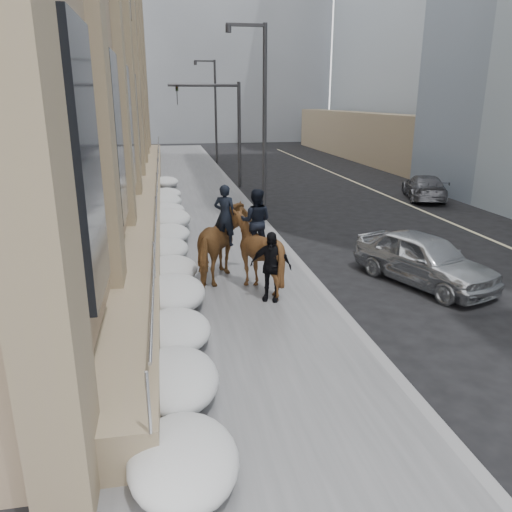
# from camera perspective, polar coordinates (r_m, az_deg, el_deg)

# --- Properties ---
(ground) EXTENTS (140.00, 140.00, 0.00)m
(ground) POSITION_cam_1_polar(r_m,az_deg,el_deg) (9.25, 0.28, -15.48)
(ground) COLOR black
(ground) RESTS_ON ground
(sidewalk) EXTENTS (5.00, 80.00, 0.12)m
(sidewalk) POSITION_cam_1_polar(r_m,az_deg,el_deg) (18.37, -5.51, 1.67)
(sidewalk) COLOR #4D4E50
(sidewalk) RESTS_ON ground
(curb) EXTENTS (0.24, 80.00, 0.12)m
(curb) POSITION_cam_1_polar(r_m,az_deg,el_deg) (18.76, 2.49, 2.07)
(curb) COLOR slate
(curb) RESTS_ON ground
(lane_line) EXTENTS (0.15, 70.00, 0.01)m
(lane_line) POSITION_cam_1_polar(r_m,az_deg,el_deg) (21.88, 23.08, 2.75)
(lane_line) COLOR #BFB78C
(lane_line) RESTS_ON ground
(limestone_building) EXTENTS (6.10, 44.00, 18.00)m
(limestone_building) POSITION_cam_1_polar(r_m,az_deg,el_deg) (28.12, -19.94, 24.41)
(limestone_building) COLOR #8B725B
(limestone_building) RESTS_ON ground
(bg_building_mid) EXTENTS (30.00, 12.00, 28.00)m
(bg_building_mid) POSITION_cam_1_polar(r_m,az_deg,el_deg) (68.44, -6.34, 24.87)
(bg_building_mid) COLOR slate
(bg_building_mid) RESTS_ON ground
(bg_building_far) EXTENTS (24.00, 12.00, 20.00)m
(bg_building_far) POSITION_cam_1_polar(r_m,az_deg,el_deg) (79.91, -14.59, 20.48)
(bg_building_far) COLOR gray
(bg_building_far) RESTS_ON ground
(streetlight_mid) EXTENTS (1.71, 0.24, 8.00)m
(streetlight_mid) POSITION_cam_1_polar(r_m,az_deg,el_deg) (22.03, 0.57, 16.28)
(streetlight_mid) COLOR #2D2D30
(streetlight_mid) RESTS_ON ground
(streetlight_far) EXTENTS (1.71, 0.24, 8.00)m
(streetlight_far) POSITION_cam_1_polar(r_m,az_deg,el_deg) (41.84, -4.87, 16.76)
(streetlight_far) COLOR #2D2D30
(streetlight_far) RESTS_ON ground
(traffic_signal) EXTENTS (4.10, 0.22, 6.00)m
(traffic_signal) POSITION_cam_1_polar(r_m,az_deg,el_deg) (29.85, -3.76, 15.43)
(traffic_signal) COLOR #2D2D30
(traffic_signal) RESTS_ON ground
(snow_bank) EXTENTS (1.70, 18.10, 0.76)m
(snow_bank) POSITION_cam_1_polar(r_m,az_deg,el_deg) (16.38, -9.91, 1.02)
(snow_bank) COLOR #B9BBBF
(snow_bank) RESTS_ON sidewalk
(mounted_horse_left) EXTENTS (2.00, 2.69, 2.70)m
(mounted_horse_left) POSITION_cam_1_polar(r_m,az_deg,el_deg) (13.99, -3.79, 1.58)
(mounted_horse_left) COLOR #56361A
(mounted_horse_left) RESTS_ON sidewalk
(mounted_horse_right) EXTENTS (2.15, 2.29, 2.69)m
(mounted_horse_right) POSITION_cam_1_polar(r_m,az_deg,el_deg) (13.25, -0.04, 0.91)
(mounted_horse_right) COLOR #3E2511
(mounted_horse_right) RESTS_ON sidewalk
(pedestrian) EXTENTS (1.14, 0.83, 1.80)m
(pedestrian) POSITION_cam_1_polar(r_m,az_deg,el_deg) (12.55, 1.70, -1.17)
(pedestrian) COLOR black
(pedestrian) RESTS_ON sidewalk
(car_silver) EXTENTS (3.18, 4.66, 1.47)m
(car_silver) POSITION_cam_1_polar(r_m,az_deg,el_deg) (14.85, 18.65, -0.29)
(car_silver) COLOR #AAADB2
(car_silver) RESTS_ON ground
(car_grey) EXTENTS (3.09, 4.76, 1.28)m
(car_grey) POSITION_cam_1_polar(r_m,az_deg,el_deg) (27.86, 18.67, 7.47)
(car_grey) COLOR #595A60
(car_grey) RESTS_ON ground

